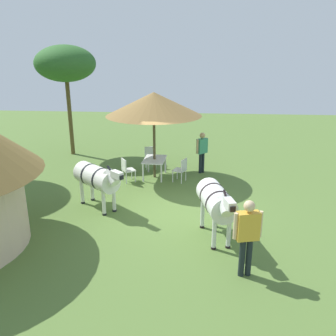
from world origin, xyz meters
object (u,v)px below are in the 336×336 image
patio_chair_west_end (150,156)px  zebra_by_umbrella (216,201)px  patio_dining_table (155,161)px  patio_chair_near_lawn (127,169)px  acacia_tree_right_background (65,64)px  standing_watcher (247,232)px  guest_beside_umbrella (202,149)px  patio_chair_east_end (181,169)px  zebra_nearest_camera (97,178)px  shade_umbrella (154,104)px

patio_chair_west_end → zebra_by_umbrella: (-5.70, -2.47, 0.53)m
patio_dining_table → patio_chair_near_lawn: patio_chair_near_lawn is taller
patio_chair_near_lawn → acacia_tree_right_background: 6.05m
standing_watcher → guest_beside_umbrella: bearing=83.5°
patio_chair_west_end → acacia_tree_right_background: (1.82, 3.98, 3.62)m
patio_chair_east_end → patio_dining_table: bearing=90.0°
guest_beside_umbrella → standing_watcher: size_ratio=0.93×
zebra_nearest_camera → patio_chair_east_end: bearing=176.7°
zebra_by_umbrella → patio_chair_near_lawn: bearing=-65.9°
shade_umbrella → zebra_nearest_camera: shade_umbrella is taller
patio_chair_east_end → guest_beside_umbrella: bearing=-11.7°
shade_umbrella → zebra_nearest_camera: (-2.98, 1.40, -1.84)m
shade_umbrella → standing_watcher: (-6.16, -2.73, -1.78)m
zebra_by_umbrella → shade_umbrella: bearing=-78.9°
guest_beside_umbrella → standing_watcher: standing_watcher is taller
patio_dining_table → shade_umbrella: bearing=0.0°
patio_chair_near_lawn → shade_umbrella: bearing=90.0°
patio_chair_near_lawn → standing_watcher: (-5.56, -3.71, 0.55)m
patio_chair_west_end → patio_dining_table: bearing=90.0°
shade_umbrella → patio_chair_near_lawn: size_ratio=3.95×
patio_chair_near_lawn → patio_dining_table: bearing=90.0°
patio_chair_west_end → zebra_by_umbrella: bearing=97.6°
shade_umbrella → patio_chair_west_end: bearing=15.9°
guest_beside_umbrella → patio_chair_near_lawn: bearing=160.2°
patio_chair_east_end → acacia_tree_right_background: 7.29m
patio_chair_west_end → zebra_nearest_camera: size_ratio=0.48×
zebra_nearest_camera → standing_watcher: bearing=93.1°
patio_chair_east_end → patio_chair_near_lawn: size_ratio=1.00×
patio_dining_table → standing_watcher: standing_watcher is taller
shade_umbrella → standing_watcher: shade_umbrella is taller
guest_beside_umbrella → zebra_by_umbrella: (-5.28, -0.33, 0.06)m
patio_chair_near_lawn → standing_watcher: 6.70m
acacia_tree_right_background → patio_chair_west_end: bearing=-114.6°
guest_beside_umbrella → zebra_nearest_camera: size_ratio=0.89×
guest_beside_umbrella → acacia_tree_right_background: acacia_tree_right_background is taller
zebra_nearest_camera → acacia_tree_right_background: acacia_tree_right_background is taller
shade_umbrella → standing_watcher: bearing=-156.1°
standing_watcher → zebra_nearest_camera: 5.21m
patio_dining_table → guest_beside_umbrella: (0.68, -1.82, 0.35)m
zebra_nearest_camera → zebra_by_umbrella: zebra_by_umbrella is taller
zebra_nearest_camera → acacia_tree_right_background: (5.91, 2.90, 3.14)m
shade_umbrella → zebra_nearest_camera: bearing=154.9°
patio_chair_west_end → zebra_nearest_camera: 4.26m
patio_chair_near_lawn → zebra_nearest_camera: (-2.38, 0.42, 0.48)m
patio_chair_east_end → standing_watcher: (-5.73, -1.67, 0.55)m
patio_dining_table → patio_chair_near_lawn: 1.16m
shade_umbrella → acacia_tree_right_background: 5.36m
patio_dining_table → patio_chair_near_lawn: size_ratio=1.41×
patio_chair_near_lawn → guest_beside_umbrella: bearing=82.9°
patio_chair_near_lawn → patio_chair_east_end: bearing=62.9°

